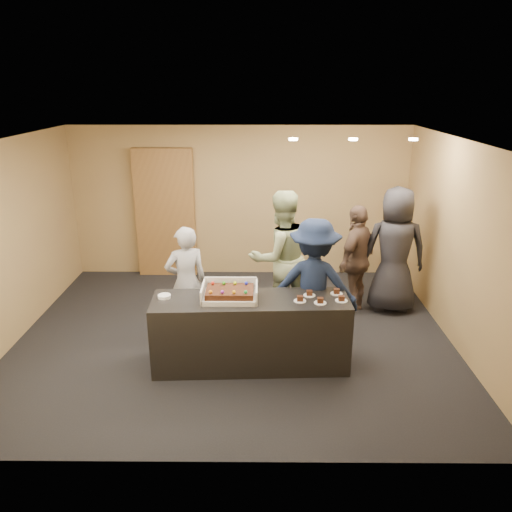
# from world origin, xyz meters

# --- Properties ---
(room) EXTENTS (6.04, 6.00, 2.70)m
(room) POSITION_xyz_m (0.00, 0.00, 1.35)
(room) COLOR black
(room) RESTS_ON ground
(serving_counter) EXTENTS (2.43, 0.80, 0.90)m
(serving_counter) POSITION_xyz_m (0.25, -0.76, 0.45)
(serving_counter) COLOR black
(serving_counter) RESTS_ON floor
(storage_cabinet) EXTENTS (1.05, 0.15, 2.32)m
(storage_cabinet) POSITION_xyz_m (-1.35, 2.41, 1.16)
(storage_cabinet) COLOR brown
(storage_cabinet) RESTS_ON floor
(cake_box) EXTENTS (0.67, 0.46, 0.20)m
(cake_box) POSITION_xyz_m (-0.01, -0.73, 0.95)
(cake_box) COLOR white
(cake_box) RESTS_ON serving_counter
(sheet_cake) EXTENTS (0.57, 0.39, 0.11)m
(sheet_cake) POSITION_xyz_m (-0.01, -0.76, 1.00)
(sheet_cake) COLOR black
(sheet_cake) RESTS_ON cake_box
(plate_stack) EXTENTS (0.16, 0.16, 0.04)m
(plate_stack) POSITION_xyz_m (-0.81, -0.73, 0.92)
(plate_stack) COLOR white
(plate_stack) RESTS_ON serving_counter
(slice_a) EXTENTS (0.15, 0.15, 0.07)m
(slice_a) POSITION_xyz_m (0.84, -0.82, 0.92)
(slice_a) COLOR white
(slice_a) RESTS_ON serving_counter
(slice_b) EXTENTS (0.15, 0.15, 0.07)m
(slice_b) POSITION_xyz_m (0.97, -0.65, 0.92)
(slice_b) COLOR white
(slice_b) RESTS_ON serving_counter
(slice_c) EXTENTS (0.15, 0.15, 0.07)m
(slice_c) POSITION_xyz_m (1.08, -0.87, 0.92)
(slice_c) COLOR white
(slice_c) RESTS_ON serving_counter
(slice_d) EXTENTS (0.15, 0.15, 0.07)m
(slice_d) POSITION_xyz_m (1.31, -0.59, 0.92)
(slice_d) COLOR white
(slice_d) RESTS_ON serving_counter
(slice_e) EXTENTS (0.15, 0.15, 0.07)m
(slice_e) POSITION_xyz_m (1.34, -0.81, 0.92)
(slice_e) COLOR white
(slice_e) RESTS_ON serving_counter
(person_server_grey) EXTENTS (0.68, 0.57, 1.59)m
(person_server_grey) POSITION_xyz_m (-0.65, 0.04, 0.79)
(person_server_grey) COLOR #A5A6AA
(person_server_grey) RESTS_ON floor
(person_sage_man) EXTENTS (1.17, 1.06, 1.98)m
(person_sage_man) POSITION_xyz_m (0.66, 0.51, 0.99)
(person_sage_man) COLOR #9FAB7A
(person_sage_man) RESTS_ON floor
(person_navy_man) EXTENTS (1.26, 0.87, 1.78)m
(person_navy_man) POSITION_xyz_m (1.06, -0.28, 0.89)
(person_navy_man) COLOR #15203D
(person_navy_man) RESTS_ON floor
(person_brown_extra) EXTENTS (0.92, 1.04, 1.69)m
(person_brown_extra) POSITION_xyz_m (1.83, 0.84, 0.85)
(person_brown_extra) COLOR brown
(person_brown_extra) RESTS_ON floor
(person_dark_suit) EXTENTS (0.99, 0.67, 1.95)m
(person_dark_suit) POSITION_xyz_m (2.41, 0.90, 0.98)
(person_dark_suit) COLOR #242428
(person_dark_suit) RESTS_ON floor
(ceiling_spotlights) EXTENTS (1.72, 0.12, 0.03)m
(ceiling_spotlights) POSITION_xyz_m (1.60, 0.50, 2.67)
(ceiling_spotlights) COLOR #FFEAC6
(ceiling_spotlights) RESTS_ON ceiling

